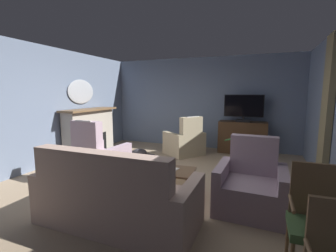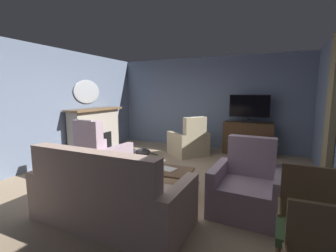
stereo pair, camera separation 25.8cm
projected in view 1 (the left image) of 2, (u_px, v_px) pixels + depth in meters
ground_plane at (158, 185)px, 4.40m from camera, size 6.25×7.08×0.04m
wall_back at (201, 103)px, 7.23m from camera, size 6.25×0.10×2.73m
wall_left at (40, 107)px, 5.25m from camera, size 0.10×7.08×2.73m
curtain_panel_far at (328, 104)px, 4.00m from camera, size 0.10×0.44×2.29m
rug_central at (128, 190)px, 4.10m from camera, size 2.17×1.68×0.01m
fireplace at (91, 133)px, 6.37m from camera, size 0.85×1.79×1.26m
wall_mirror_oval at (81, 92)px, 6.30m from camera, size 0.06×0.96×0.64m
tv_cabinet at (242, 138)px, 6.58m from camera, size 1.29×0.52×0.89m
television at (244, 107)px, 6.41m from camera, size 1.04×0.20×0.74m
coffee_table at (161, 171)px, 3.97m from camera, size 1.16×0.64×0.41m
tv_remote at (155, 170)px, 3.84m from camera, size 0.07×0.17×0.02m
folded_newspaper at (169, 169)px, 3.97m from camera, size 0.34×0.27×0.01m
sofa_floral at (115, 200)px, 2.99m from camera, size 2.06×0.93×1.03m
armchair_angled_to_table at (251, 187)px, 3.40m from camera, size 0.97×0.91×1.04m
armchair_near_window at (185, 143)px, 6.41m from camera, size 1.20×1.20×1.08m
armchair_in_far_corner at (99, 159)px, 4.73m from camera, size 0.96×0.97×1.18m
side_chair_beside_plant at (317, 218)px, 2.18m from camera, size 0.50×0.46×1.02m
potted_plant_tall_palm_by_window at (247, 164)px, 4.71m from camera, size 1.00×0.67×0.86m
cat at (138, 152)px, 6.24m from camera, size 0.71×0.38×0.23m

